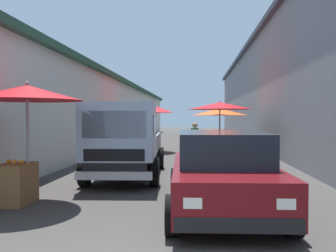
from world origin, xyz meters
The scene contains 11 objects.
ground centered at (13.50, 0.00, 0.00)m, with size 90.00×90.00×0.00m, color #3D3A38.
building_left_whitewash centered at (15.75, 7.38, 2.02)m, with size 49.80×7.50×4.02m.
building_right_concrete centered at (15.75, -7.38, 3.22)m, with size 49.80×7.50×6.42m.
fruit_stall_mid_lane centered at (15.52, -1.71, 1.79)m, with size 2.79×2.79×2.24m.
fruit_stall_far_left centered at (12.96, -1.53, 1.91)m, with size 2.71×2.71×2.45m.
fruit_stall_near_right centered at (4.52, 2.84, 1.83)m, with size 2.19×2.19×2.43m.
fruit_stall_near_left centered at (15.27, 1.83, 1.96)m, with size 2.44×2.44×2.47m.
hatchback_car centered at (4.24, -1.01, 0.74)m, with size 3.98×2.05×1.45m.
delivery_truck centered at (7.09, 1.40, 1.04)m, with size 5.01×2.19×2.08m.
vendor_by_crates centered at (11.40, -0.48, 0.87)m, with size 0.61×0.29×1.52m.
plastic_stool centered at (11.77, -0.83, 0.33)m, with size 0.30×0.30×0.43m.
Camera 1 is at (-2.20, -0.56, 1.72)m, focal length 37.64 mm.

